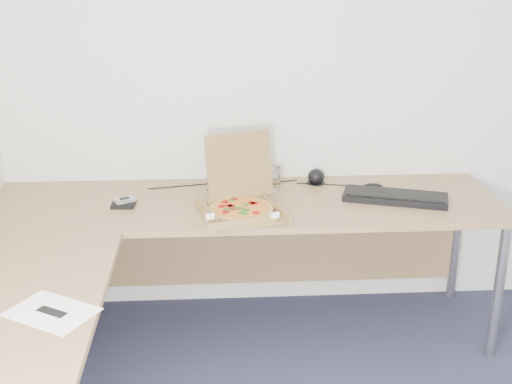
{
  "coord_description": "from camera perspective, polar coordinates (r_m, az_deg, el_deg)",
  "views": [
    {
      "loc": [
        -0.63,
        -1.7,
        1.92
      ],
      "look_at": [
        -0.45,
        1.28,
        0.82
      ],
      "focal_mm": 47.6,
      "sensor_mm": 36.0,
      "label": 1
    }
  ],
  "objects": [
    {
      "name": "paper_sheet",
      "position": [
        2.46,
        -16.79,
        -9.63
      ],
      "size": [
        0.35,
        0.32,
        0.0
      ],
      "primitive_type": "cube",
      "rotation": [
        0.0,
        0.0,
        -0.55
      ],
      "color": "white",
      "rests_on": "desk"
    },
    {
      "name": "phone",
      "position": [
        3.32,
        -10.98,
        -0.67
      ],
      "size": [
        0.1,
        0.09,
        0.02
      ],
      "primitive_type": "cube",
      "rotation": [
        0.0,
        0.0,
        0.53
      ],
      "color": "#B2B5BA",
      "rests_on": "wallet"
    },
    {
      "name": "room_shell",
      "position": [
        1.93,
        15.81,
        -0.9
      ],
      "size": [
        3.5,
        3.5,
        2.5
      ],
      "primitive_type": null,
      "color": "silver",
      "rests_on": "ground"
    },
    {
      "name": "drinking_glass",
      "position": [
        3.46,
        1.51,
        1.14
      ],
      "size": [
        0.07,
        0.07,
        0.12
      ],
      "primitive_type": "cylinder",
      "color": "white",
      "rests_on": "desk"
    },
    {
      "name": "dome_speaker",
      "position": [
        3.57,
        5.07,
        1.37
      ],
      "size": [
        0.1,
        0.1,
        0.08
      ],
      "primitive_type": "ellipsoid",
      "color": "black",
      "rests_on": "desk"
    },
    {
      "name": "cable_bundle",
      "position": [
        3.53,
        -0.27,
        0.59
      ],
      "size": [
        0.54,
        0.11,
        0.01
      ],
      "primitive_type": null,
      "rotation": [
        0.0,
        0.0,
        0.14
      ],
      "color": "black",
      "rests_on": "desk"
    },
    {
      "name": "mouse",
      "position": [
        3.5,
        9.76,
        0.39
      ],
      "size": [
        0.12,
        0.08,
        0.04
      ],
      "primitive_type": "ellipsoid",
      "rotation": [
        0.0,
        0.0,
        -0.06
      ],
      "color": "black",
      "rests_on": "desk"
    },
    {
      "name": "desk",
      "position": [
        2.94,
        -6.94,
        -4.4
      ],
      "size": [
        2.5,
        2.2,
        0.73
      ],
      "color": "#936F49",
      "rests_on": "ground"
    },
    {
      "name": "wallet",
      "position": [
        3.32,
        -11.08,
        -1.02
      ],
      "size": [
        0.12,
        0.1,
        0.02
      ],
      "primitive_type": "cube",
      "rotation": [
        0.0,
        0.0,
        -0.07
      ],
      "color": "black",
      "rests_on": "desk"
    },
    {
      "name": "keyboard",
      "position": [
        3.4,
        11.61,
        -0.43
      ],
      "size": [
        0.53,
        0.32,
        0.03
      ],
      "primitive_type": "cube",
      "rotation": [
        0.0,
        0.0,
        -0.31
      ],
      "color": "black",
      "rests_on": "desk"
    },
    {
      "name": "pizza_box",
      "position": [
        3.16,
        -1.27,
        -1.1
      ],
      "size": [
        0.33,
        0.39,
        0.34
      ],
      "rotation": [
        0.0,
        0.0,
        0.33
      ],
      "color": "olive",
      "rests_on": "desk"
    }
  ]
}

